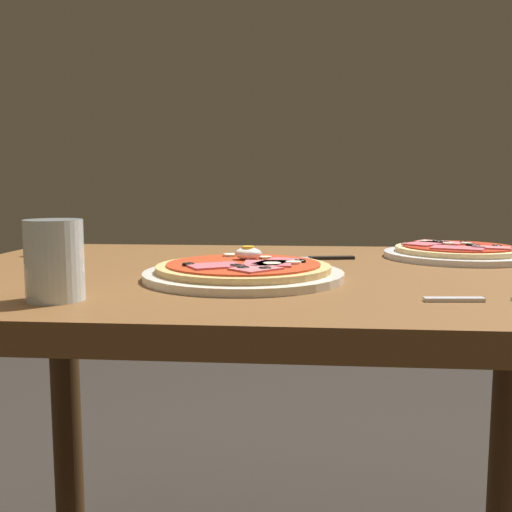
# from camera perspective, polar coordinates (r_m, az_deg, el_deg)

# --- Properties ---
(dining_table) EXTENTS (1.17, 0.80, 0.73)m
(dining_table) POSITION_cam_1_polar(r_m,az_deg,el_deg) (1.01, 1.55, -7.90)
(dining_table) COLOR brown
(dining_table) RESTS_ON ground
(pizza_foreground) EXTENTS (0.31, 0.31, 0.05)m
(pizza_foreground) POSITION_cam_1_polar(r_m,az_deg,el_deg) (0.90, -1.21, -1.51)
(pizza_foreground) COLOR silver
(pizza_foreground) RESTS_ON dining_table
(pizza_across_left) EXTENTS (0.29, 0.29, 0.03)m
(pizza_across_left) POSITION_cam_1_polar(r_m,az_deg,el_deg) (1.22, 19.36, 0.36)
(pizza_across_left) COLOR white
(pizza_across_left) RESTS_ON dining_table
(water_glass_near) EXTENTS (0.07, 0.07, 0.10)m
(water_glass_near) POSITION_cam_1_polar(r_m,az_deg,el_deg) (0.77, -19.33, -0.90)
(water_glass_near) COLOR silver
(water_glass_near) RESTS_ON dining_table
(fork) EXTENTS (0.16, 0.03, 0.00)m
(fork) POSITION_cam_1_polar(r_m,az_deg,el_deg) (0.78, 21.01, -4.04)
(fork) COLOR silver
(fork) RESTS_ON dining_table
(knife) EXTENTS (0.20, 0.06, 0.01)m
(knife) POSITION_cam_1_polar(r_m,az_deg,el_deg) (1.13, 5.61, -0.20)
(knife) COLOR silver
(knife) RESTS_ON dining_table
(salt_shaker) EXTENTS (0.03, 0.03, 0.07)m
(salt_shaker) POSITION_cam_1_polar(r_m,az_deg,el_deg) (1.27, -20.29, 1.55)
(salt_shaker) COLOR white
(salt_shaker) RESTS_ON dining_table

